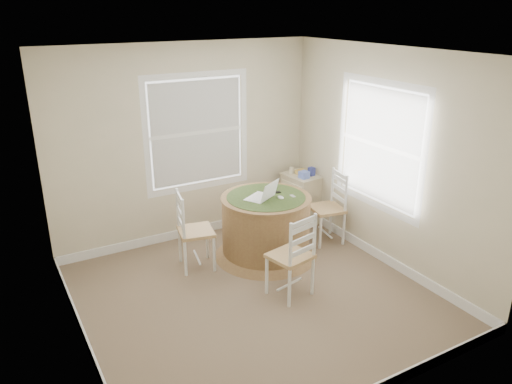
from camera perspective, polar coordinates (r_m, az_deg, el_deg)
room at (r=5.25m, az=0.48°, el=1.57°), size 3.64×3.64×2.64m
round_table at (r=6.26m, az=1.13°, el=-3.67°), size 1.30×1.30×0.81m
chair_left at (r=6.03m, az=-6.88°, el=-4.44°), size 0.48×0.49×0.95m
chair_near at (r=5.44m, az=3.93°, el=-7.26°), size 0.50×0.48×0.95m
chair_right at (r=6.70m, az=8.07°, el=-1.85°), size 0.47×0.48×0.95m
laptop at (r=6.06m, az=0.67°, el=-0.46°), size 0.46×0.44×0.24m
mouse at (r=6.08m, az=2.84°, el=-0.63°), size 0.08×0.11×0.03m
phone at (r=6.15m, az=4.22°, el=-0.50°), size 0.06×0.09×0.02m
keys at (r=6.25m, az=2.53°, el=-0.07°), size 0.07×0.06×0.02m
corner_chest at (r=7.33m, az=5.14°, el=-0.68°), size 0.46×0.59×0.72m
tissue_box at (r=7.06m, az=5.50°, el=2.00°), size 0.13×0.13×0.10m
box_yellow at (r=7.24m, az=5.18°, el=2.31°), size 0.16×0.12×0.06m
box_blue at (r=7.17m, az=6.29°, el=2.35°), size 0.09×0.09×0.12m
cup_cream at (r=7.24m, az=4.15°, el=2.47°), size 0.07×0.07×0.09m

